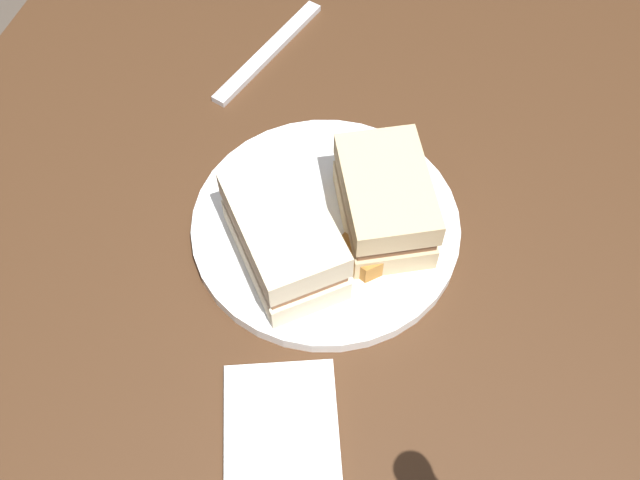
{
  "coord_description": "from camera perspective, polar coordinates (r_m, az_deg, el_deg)",
  "views": [
    {
      "loc": [
        0.3,
        0.1,
        1.29
      ],
      "look_at": [
        -0.03,
        -0.0,
        0.74
      ],
      "focal_mm": 41.12,
      "sensor_mm": 36.0,
      "label": 1
    }
  ],
  "objects": [
    {
      "name": "dining_table",
      "position": [
        0.98,
        -0.32,
        -13.58
      ],
      "size": [
        1.13,
        0.86,
        0.71
      ],
      "primitive_type": "cube",
      "color": "#422816",
      "rests_on": "ground"
    },
    {
      "name": "plate",
      "position": [
        0.68,
        0.45,
        1.1
      ],
      "size": [
        0.25,
        0.25,
        0.01
      ],
      "primitive_type": "cylinder",
      "color": "white",
      "rests_on": "dining_table"
    },
    {
      "name": "sandwich_half_left",
      "position": [
        0.62,
        -2.82,
        0.26
      ],
      "size": [
        0.14,
        0.13,
        0.07
      ],
      "color": "beige",
      "rests_on": "plate"
    },
    {
      "name": "sandwich_half_right",
      "position": [
        0.65,
        5.07,
        3.03
      ],
      "size": [
        0.13,
        0.12,
        0.06
      ],
      "color": "#CCB284",
      "rests_on": "plate"
    },
    {
      "name": "potato_wedge_front",
      "position": [
        0.64,
        0.78,
        -1.57
      ],
      "size": [
        0.04,
        0.04,
        0.02
      ],
      "primitive_type": "cube",
      "rotation": [
        0.0,
        0.0,
        2.35
      ],
      "color": "#AD702D",
      "rests_on": "plate"
    },
    {
      "name": "potato_wedge_middle",
      "position": [
        0.64,
        4.66,
        -1.4
      ],
      "size": [
        0.05,
        0.05,
        0.02
      ],
      "primitive_type": "cube",
      "rotation": [
        0.0,
        0.0,
        5.47
      ],
      "color": "#AD702D",
      "rests_on": "plate"
    },
    {
      "name": "potato_wedge_back",
      "position": [
        0.64,
        2.7,
        -1.34
      ],
      "size": [
        0.03,
        0.04,
        0.02
      ],
      "primitive_type": "cube",
      "rotation": [
        0.0,
        0.0,
        1.19
      ],
      "color": "#AD702D",
      "rests_on": "plate"
    },
    {
      "name": "napkin",
      "position": [
        0.6,
        -3.03,
        -14.49
      ],
      "size": [
        0.13,
        0.12,
        0.01
      ],
      "primitive_type": "cube",
      "rotation": [
        0.0,
        0.0,
        0.36
      ],
      "color": "white",
      "rests_on": "dining_table"
    },
    {
      "name": "fork",
      "position": [
        0.83,
        -4.02,
        14.43
      ],
      "size": [
        0.18,
        0.07,
        0.01
      ],
      "primitive_type": "cube",
      "rotation": [
        0.0,
        0.0,
        2.84
      ],
      "color": "silver",
      "rests_on": "dining_table"
    }
  ]
}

